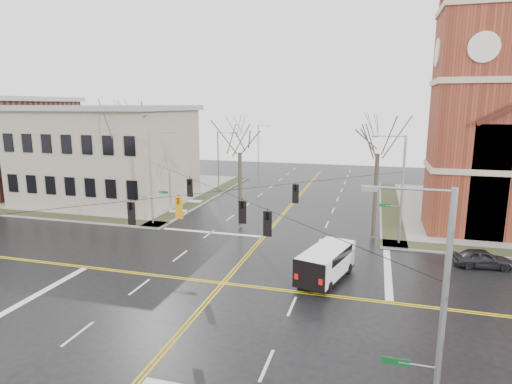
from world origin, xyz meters
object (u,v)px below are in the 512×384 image
(tree_nw_near, at_px, (240,148))
(tree_ne, at_px, (378,148))
(streetlight_north_a, at_px, (219,159))
(cargo_van, at_px, (327,261))
(streetlight_north_b, at_px, (259,146))
(signal_pole_se, at_px, (436,320))
(signal_pole_ne, at_px, (400,187))
(parked_car_a, at_px, (482,258))
(signal_pole_nw, at_px, (152,175))
(tree_nw_far, at_px, (125,129))

(tree_nw_near, xyz_separation_m, tree_ne, (12.36, -0.09, 0.31))
(streetlight_north_a, distance_m, tree_ne, 25.31)
(tree_ne, bearing_deg, cargo_van, -105.82)
(streetlight_north_b, bearing_deg, cargo_van, -69.30)
(streetlight_north_a, relative_size, streetlight_north_b, 1.00)
(streetlight_north_a, bearing_deg, tree_nw_near, -62.81)
(signal_pole_se, bearing_deg, signal_pole_ne, 90.00)
(signal_pole_ne, relative_size, signal_pole_se, 1.00)
(cargo_van, bearing_deg, streetlight_north_a, 139.68)
(parked_car_a, bearing_deg, signal_pole_se, 157.98)
(streetlight_north_a, bearing_deg, parked_car_a, -36.19)
(tree_nw_near, bearing_deg, streetlight_north_a, 117.19)
(tree_ne, bearing_deg, signal_pole_se, -85.50)
(signal_pole_nw, height_order, cargo_van, signal_pole_nw)
(tree_nw_near, height_order, tree_ne, tree_ne)
(signal_pole_nw, xyz_separation_m, parked_car_a, (28.38, -3.77, -4.28))
(streetlight_north_a, xyz_separation_m, parked_car_a, (27.71, -20.27, -3.80))
(signal_pole_ne, relative_size, tree_nw_far, 0.71)
(signal_pole_nw, xyz_separation_m, tree_ne, (20.72, 1.45, 2.99))
(streetlight_north_b, distance_m, tree_nw_far, 35.36)
(cargo_van, height_order, parked_car_a, cargo_van)
(signal_pole_nw, bearing_deg, streetlight_north_a, 87.68)
(cargo_van, distance_m, parked_car_a, 11.74)
(streetlight_north_a, height_order, streetlight_north_b, same)
(signal_pole_ne, height_order, parked_car_a, signal_pole_ne)
(signal_pole_nw, distance_m, streetlight_north_a, 16.52)
(cargo_van, bearing_deg, tree_nw_far, 169.53)
(signal_pole_nw, height_order, tree_nw_far, tree_nw_far)
(signal_pole_se, distance_m, streetlight_north_a, 45.20)
(signal_pole_se, bearing_deg, tree_nw_far, 136.92)
(signal_pole_se, distance_m, tree_nw_far, 36.47)
(streetlight_north_b, height_order, tree_ne, tree_ne)
(signal_pole_ne, xyz_separation_m, cargo_van, (-4.84, -8.84, -3.68))
(tree_nw_far, bearing_deg, cargo_van, -26.08)
(parked_car_a, height_order, tree_nw_far, tree_nw_far)
(parked_car_a, bearing_deg, signal_pole_nw, 77.02)
(streetlight_north_a, xyz_separation_m, streetlight_north_b, (0.00, 20.00, 0.00))
(streetlight_north_b, height_order, tree_nw_near, tree_nw_near)
(signal_pole_ne, xyz_separation_m, signal_pole_nw, (-22.64, 0.00, 0.00))
(streetlight_north_b, distance_m, tree_nw_near, 35.93)
(signal_pole_se, relative_size, tree_nw_far, 0.71)
(cargo_van, bearing_deg, signal_pole_nw, 169.21)
(signal_pole_nw, height_order, streetlight_north_b, signal_pole_nw)
(signal_pole_ne, distance_m, signal_pole_nw, 22.64)
(signal_pole_se, xyz_separation_m, tree_ne, (-1.92, 24.45, 2.99))
(signal_pole_ne, height_order, tree_nw_near, tree_nw_near)
(streetlight_north_b, bearing_deg, tree_ne, -60.23)
(streetlight_north_b, bearing_deg, parked_car_a, -55.47)
(signal_pole_se, bearing_deg, streetlight_north_a, 119.09)
(streetlight_north_b, relative_size, tree_ne, 0.73)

